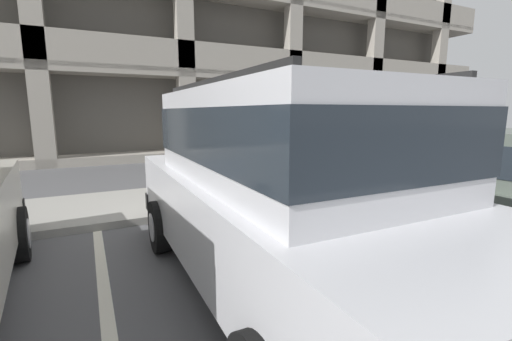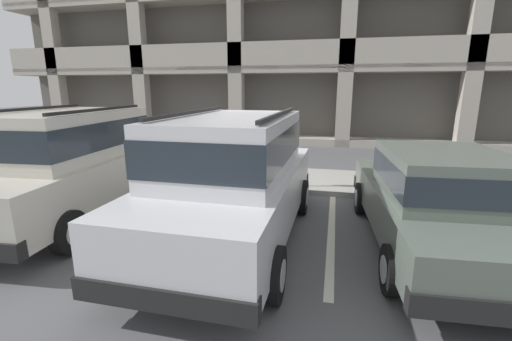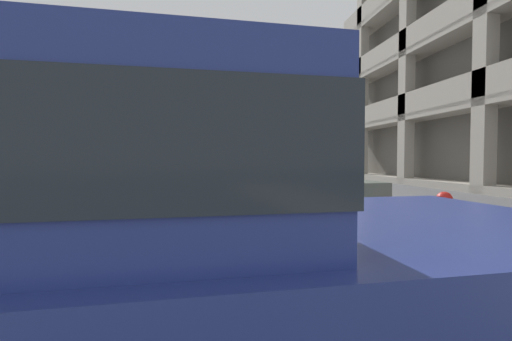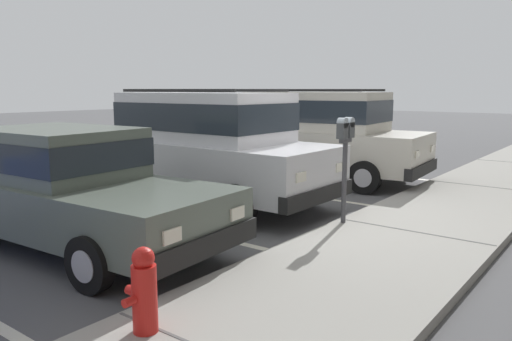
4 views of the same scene
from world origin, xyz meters
name	(u,v)px [view 4 (image 4 of 4)]	position (x,y,z in m)	size (l,w,h in m)	color
ground_plane	(327,227)	(0.00, 0.00, -0.05)	(80.00, 80.00, 0.10)	#565659
sidewalk	(411,235)	(0.00, 1.30, 0.06)	(40.00, 2.20, 0.12)	#9E9B93
parking_stall_lines	(189,231)	(1.55, -1.40, 0.00)	(12.52, 4.80, 0.01)	silver
silver_suv	(206,143)	(0.05, -2.45, 1.09)	(2.06, 4.80, 2.03)	silver
red_sedan	(317,132)	(-3.18, -2.07, 1.09)	(2.28, 4.91, 2.03)	beige
dark_hatchback	(66,185)	(2.99, -2.14, 0.82)	(2.04, 4.58, 1.54)	#5B665B
parking_meter_near	(345,145)	(0.15, 0.35, 1.25)	(0.35, 0.12, 1.52)	#47474C
fire_hydrant	(144,291)	(4.09, 0.65, 0.46)	(0.30, 0.30, 0.70)	red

